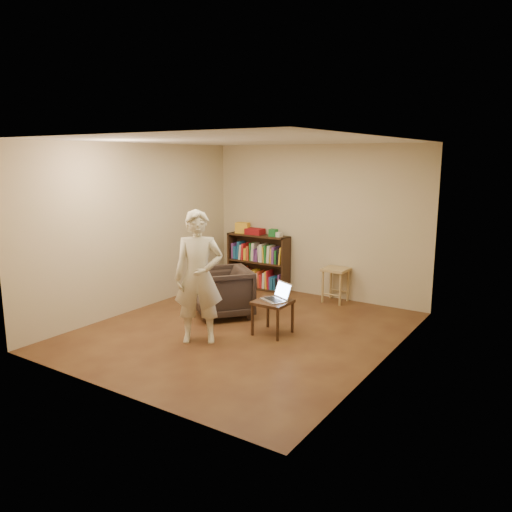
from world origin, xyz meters
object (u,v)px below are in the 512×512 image
Objects in this scene: bookshelf at (259,265)px; laptop at (277,296)px; side_table at (273,306)px; person at (199,277)px; armchair at (223,292)px; stool at (336,275)px.

bookshelf is 2.45m from laptop.
laptop reaches higher than side_table.
bookshelf is 2.88m from person.
armchair is 1.08m from side_table.
person is at bearing -72.80° from bookshelf.
laptop is (-0.03, -1.84, 0.06)m from stool.
laptop is (1.08, -0.21, 0.16)m from armchair.
bookshelf reaches higher than stool.
side_table is at bearing -97.28° from laptop.
bookshelf is 1.47× the size of armchair.
bookshelf reaches higher than side_table.
side_table is (1.50, -1.96, -0.05)m from bookshelf.
armchair reaches higher than laptop.
armchair is at bearing 165.79° from side_table.
side_table is 0.27× the size of person.
person is at bearing -104.51° from laptop.
bookshelf is 2.47m from side_table.
side_table is 1.08× the size of laptop.
stool is 0.33× the size of person.
side_table is (-0.07, -1.90, -0.07)m from stool.
armchair is 1.74× the size of side_table.
person reaches higher than stool.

